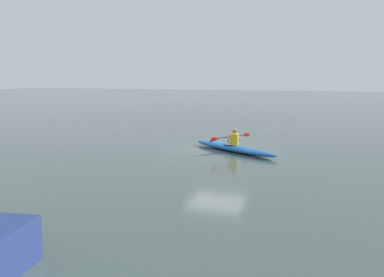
% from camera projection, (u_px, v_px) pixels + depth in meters
% --- Properties ---
extents(ground_plane, '(160.00, 160.00, 0.00)m').
position_uv_depth(ground_plane, '(217.00, 149.00, 17.55)').
color(ground_plane, '#384742').
extents(kayak, '(4.40, 3.00, 0.30)m').
position_uv_depth(kayak, '(233.00, 148.00, 16.91)').
color(kayak, '#1959A5').
rests_on(kayak, ground).
extents(kayaker, '(1.25, 2.05, 0.71)m').
position_uv_depth(kayaker, '(234.00, 138.00, 16.82)').
color(kayaker, yellow).
rests_on(kayaker, kayak).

